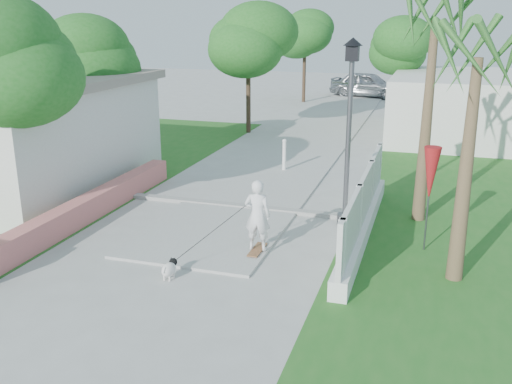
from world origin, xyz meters
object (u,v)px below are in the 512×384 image
at_px(bollard, 284,154).
at_px(street_lamp, 349,127).
at_px(dog, 170,268).
at_px(parked_car, 368,85).
at_px(skateboarder, 221,229).
at_px(patio_umbrella, 431,176).

bearing_deg(bollard, street_lamp, -59.04).
xyz_separation_m(street_lamp, dog, (-2.78, -3.93, -2.22)).
height_order(bollard, parked_car, parked_car).
height_order(skateboarder, parked_car, skateboarder).
bearing_deg(skateboarder, dog, 53.79).
bearing_deg(street_lamp, dog, -125.25).
height_order(patio_umbrella, parked_car, patio_umbrella).
relative_size(street_lamp, dog, 8.13).
distance_m(patio_umbrella, dog, 5.72).
relative_size(street_lamp, skateboarder, 2.31).
relative_size(bollard, dog, 2.00).
bearing_deg(bollard, patio_umbrella, -50.09).
distance_m(patio_umbrella, parked_car, 25.12).
bearing_deg(street_lamp, parked_car, 95.52).
height_order(bollard, skateboarder, skateboarder).
bearing_deg(bollard, dog, -90.54).
relative_size(street_lamp, bollard, 4.07).
relative_size(skateboarder, dog, 3.52).
xyz_separation_m(street_lamp, skateboarder, (-2.11, -2.85, -1.72)).
bearing_deg(dog, bollard, 90.72).
height_order(patio_umbrella, dog, patio_umbrella).
bearing_deg(dog, parked_car, 90.26).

